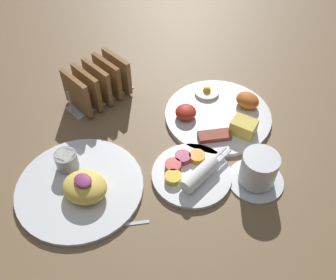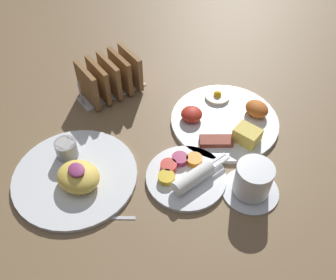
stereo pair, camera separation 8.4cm
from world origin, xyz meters
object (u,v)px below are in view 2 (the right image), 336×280
object	(u,v)px
plate_breakfast	(227,120)
coffee_cup	(253,181)
plate_foreground	(75,174)
toast_rack	(110,78)
plate_condiments	(186,176)

from	to	relation	value
plate_breakfast	coffee_cup	distance (m)	0.21
plate_foreground	coffee_cup	size ratio (longest dim) A/B	2.23
toast_rack	coffee_cup	xyz separation A→B (m)	(0.45, 0.07, -0.01)
plate_breakfast	plate_foreground	xyz separation A→B (m)	(-0.06, -0.37, 0.00)
plate_foreground	plate_breakfast	bearing A→B (deg)	80.19
plate_foreground	plate_condiments	bearing A→B (deg)	53.53
plate_condiments	plate_foreground	distance (m)	0.24
plate_condiments	coffee_cup	world-z (taller)	coffee_cup
plate_condiments	coffee_cup	bearing A→B (deg)	40.36
plate_condiments	plate_foreground	world-z (taller)	plate_foreground
plate_condiments	plate_foreground	size ratio (longest dim) A/B	0.69
toast_rack	coffee_cup	distance (m)	0.45
toast_rack	plate_foreground	bearing A→B (deg)	-45.50
plate_condiments	coffee_cup	size ratio (longest dim) A/B	1.55
toast_rack	coffee_cup	world-z (taller)	toast_rack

